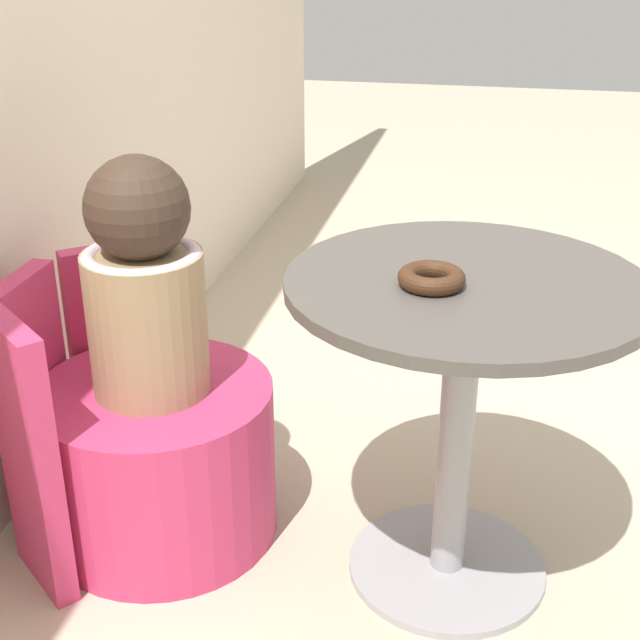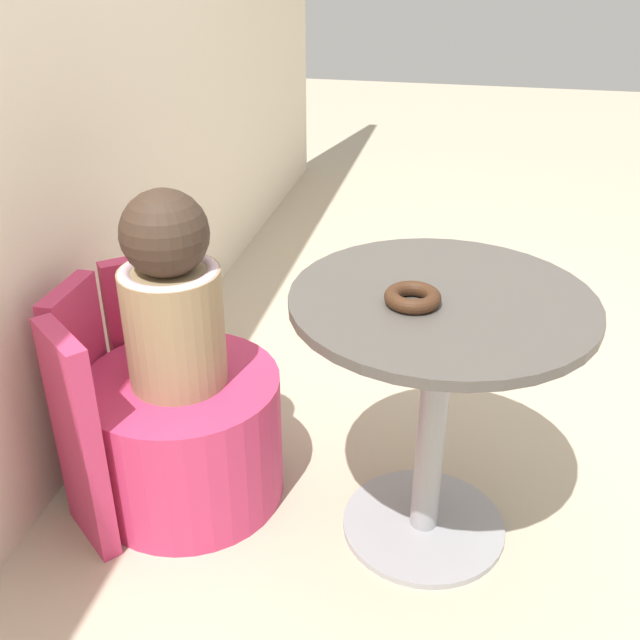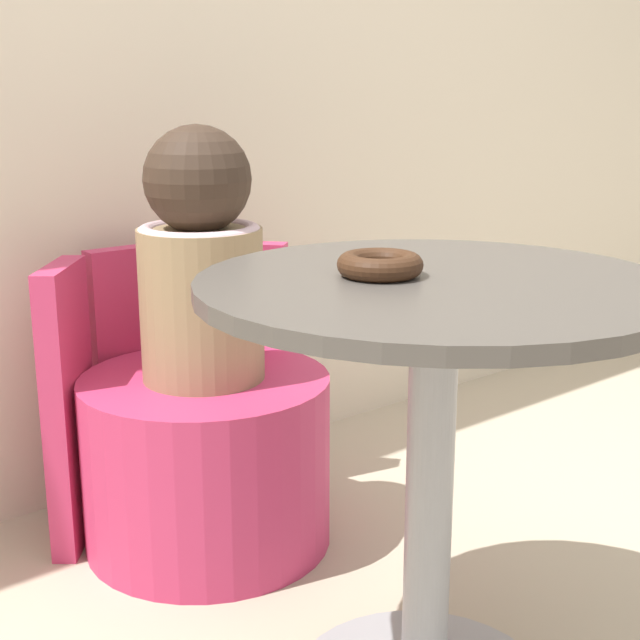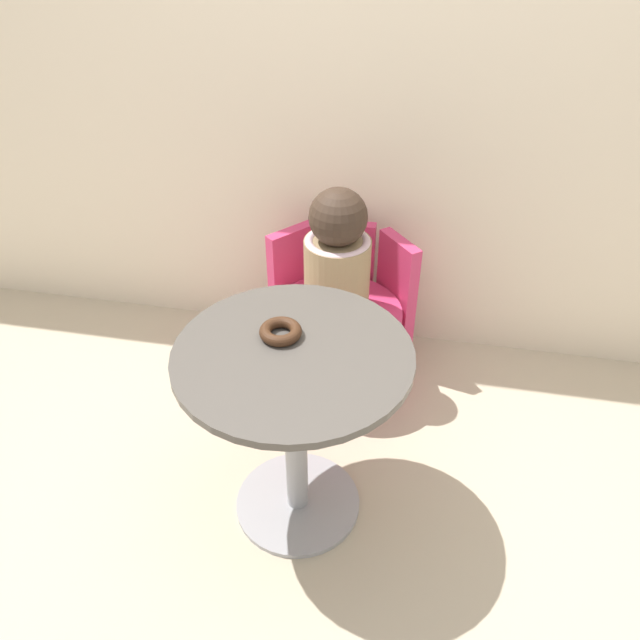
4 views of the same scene
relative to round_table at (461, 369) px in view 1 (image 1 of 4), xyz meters
name	(u,v)px [view 1 (image 1 of 4)]	position (x,y,z in m)	size (l,w,h in m)	color
ground_plane	(481,546)	(0.10, -0.07, -0.50)	(12.00, 12.00, 0.00)	#B7A88E
round_table	(461,369)	(0.00, 0.00, 0.00)	(0.70, 0.70, 0.69)	#99999E
tub_chair	(160,459)	(0.02, 0.66, -0.31)	(0.53, 0.53, 0.37)	#C63360
booth_backrest	(64,404)	(0.02, 0.88, -0.20)	(0.62, 0.23, 0.61)	#C63360
child_figure	(144,285)	(0.02, 0.66, 0.12)	(0.25, 0.25, 0.52)	#937A56
donut	(432,278)	(-0.05, 0.06, 0.21)	(0.13, 0.13, 0.03)	#3D2314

